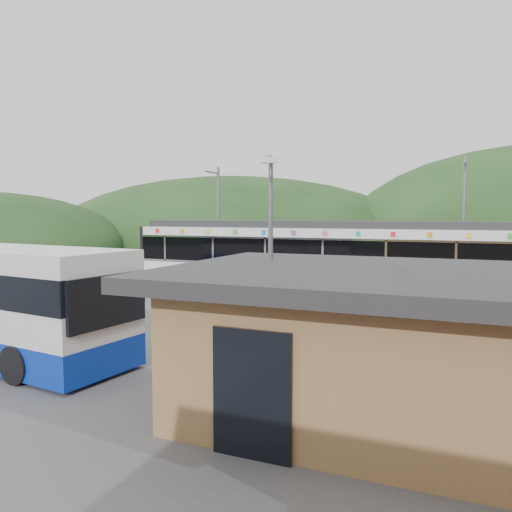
% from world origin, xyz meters
% --- Properties ---
extents(ground, '(120.00, 120.00, 0.00)m').
position_xyz_m(ground, '(0.00, 0.00, 0.00)').
color(ground, '#4C4C4F').
rests_on(ground, ground).
extents(hills, '(146.00, 149.00, 26.00)m').
position_xyz_m(hills, '(6.19, 5.29, 0.00)').
color(hills, '#1E3D19').
rests_on(hills, ground).
extents(platform, '(26.00, 3.20, 0.30)m').
position_xyz_m(platform, '(0.00, 3.30, 0.15)').
color(platform, '#9E9E99').
rests_on(platform, ground).
extents(yellow_line, '(26.00, 0.10, 0.01)m').
position_xyz_m(yellow_line, '(0.00, 2.00, 0.30)').
color(yellow_line, yellow).
rests_on(yellow_line, platform).
extents(train, '(20.44, 3.01, 3.74)m').
position_xyz_m(train, '(0.29, 6.00, 2.06)').
color(train, black).
rests_on(train, ground).
extents(catenary_mast_west, '(0.18, 1.80, 7.00)m').
position_xyz_m(catenary_mast_west, '(-7.00, 8.56, 3.65)').
color(catenary_mast_west, slate).
rests_on(catenary_mast_west, ground).
extents(catenary_mast_east, '(0.18, 1.80, 7.00)m').
position_xyz_m(catenary_mast_east, '(7.00, 8.56, 3.65)').
color(catenary_mast_east, slate).
rests_on(catenary_mast_east, ground).
extents(station_shelter, '(9.20, 6.20, 3.00)m').
position_xyz_m(station_shelter, '(6.00, -9.01, 1.55)').
color(station_shelter, olive).
rests_on(station_shelter, ground).
extents(lamp_post, '(0.39, 1.02, 5.45)m').
position_xyz_m(lamp_post, '(2.80, -7.75, 3.27)').
color(lamp_post, slate).
rests_on(lamp_post, ground).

